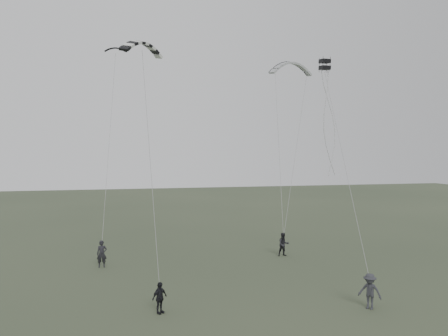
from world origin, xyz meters
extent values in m
plane|color=#35412D|center=(0.00, 0.00, 0.00)|extent=(140.00, 140.00, 0.00)
imported|color=black|center=(-7.14, 6.98, 0.88)|extent=(0.65, 0.43, 1.76)
imported|color=black|center=(5.56, 7.14, 0.84)|extent=(0.84, 0.67, 1.68)
imported|color=black|center=(-4.21, -2.16, 0.73)|extent=(0.90, 0.81, 1.47)
imported|color=#2D2E33|center=(5.64, -3.92, 0.85)|extent=(1.21, 1.24, 1.71)
camera|label=1|loc=(-5.99, -22.37, 7.48)|focal=35.00mm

